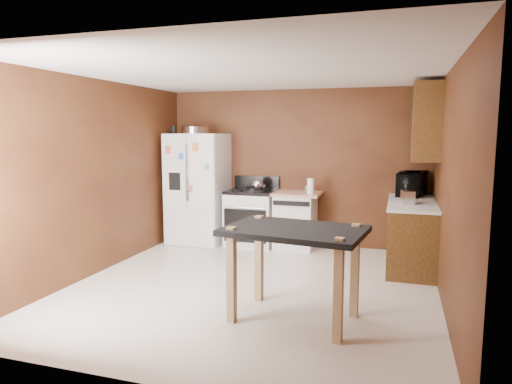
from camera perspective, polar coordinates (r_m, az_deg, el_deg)
The scene contains 18 objects.
floor at distance 5.54m, azimuth -0.43°, elevation -11.74°, with size 4.50×4.50×0.00m, color white.
ceiling at distance 5.27m, azimuth -0.45°, elevation 14.85°, with size 4.50×4.50×0.00m, color white.
wall_back at distance 7.43m, azimuth 4.91°, elevation 3.04°, with size 4.20×4.20×0.00m, color #583217.
wall_front at distance 3.22m, azimuth -12.87°, elevation -3.02°, with size 4.20×4.20×0.00m, color #583217.
wall_left at distance 6.23m, azimuth -19.15°, elevation 1.79°, with size 4.50×4.50×0.00m, color #583217.
wall_right at distance 5.03m, azimuth 22.95°, elevation 0.33°, with size 4.50×4.50×0.00m, color #583217.
roasting_pan at distance 7.50m, azimuth -7.53°, elevation 7.67°, with size 0.44×0.44×0.11m, color silver.
pen_cup at distance 7.63m, azimuth -10.27°, elevation 7.68°, with size 0.09×0.09×0.13m, color black.
kettle at distance 7.23m, azimuth 0.17°, elevation 0.90°, with size 0.19×0.19×0.19m, color silver.
paper_towel at distance 6.94m, azimuth 6.84°, elevation 0.71°, with size 0.10×0.10×0.24m, color white.
green_canister at distance 7.13m, azimuth 6.51°, elevation 0.33°, with size 0.09×0.09×0.10m, color #3B9B5D.
toaster at distance 6.26m, azimuth 18.44°, elevation -0.60°, with size 0.14×0.23×0.17m, color silver.
microwave at distance 7.03m, azimuth 18.90°, elevation 0.86°, with size 0.58×0.39×0.32m, color black.
refrigerator at distance 7.59m, azimuth -7.26°, elevation 0.45°, with size 0.90×0.80×1.80m.
gas_range at distance 7.39m, azimuth -0.57°, elevation -3.13°, with size 0.76×0.68×1.10m.
dishwasher at distance 7.22m, azimuth 4.94°, elevation -3.48°, with size 0.78×0.63×0.89m.
right_cabinets at distance 6.53m, azimuth 19.31°, elevation -1.01°, with size 0.63×1.58×2.45m.
island at distance 4.43m, azimuth 4.85°, elevation -6.20°, with size 1.41×1.03×0.94m.
Camera 1 is at (1.61, -4.98, 1.83)m, focal length 32.00 mm.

